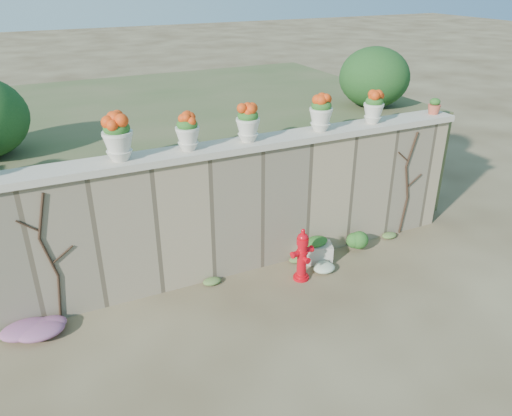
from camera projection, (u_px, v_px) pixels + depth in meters
ground at (287, 333)px, 6.64m from camera, size 80.00×80.00×0.00m
stone_wall at (233, 212)px, 7.67m from camera, size 8.00×0.40×2.00m
wall_cap at (232, 147)px, 7.21m from camera, size 8.10×0.52×0.10m
raised_fill at (172, 150)px, 10.27m from camera, size 9.00×6.00×2.00m
back_shrub_right at (374, 77)px, 9.29m from camera, size 1.30×1.30×1.10m
vine_left at (50, 258)px, 6.46m from camera, size 0.60×0.04×1.91m
vine_right at (407, 183)px, 8.74m from camera, size 0.60×0.04×1.91m
fire_hydrant at (302, 254)px, 7.61m from camera, size 0.38×0.27×0.87m
planter_box at (315, 250)px, 8.18m from camera, size 0.62×0.49×0.45m
green_shrub at (361, 240)px, 8.40m from camera, size 0.52×0.47×0.50m
magenta_clump at (42, 328)px, 6.52m from camera, size 0.97×0.65×0.26m
white_flowers at (321, 267)px, 7.95m from camera, size 0.47×0.38×0.17m
urn_pot_1 at (118, 137)px, 6.44m from camera, size 0.40×0.40×0.62m
urn_pot_2 at (188, 132)px, 6.83m from camera, size 0.33×0.33×0.52m
urn_pot_3 at (248, 123)px, 7.17m from camera, size 0.35×0.35×0.55m
urn_pot_4 at (321, 113)px, 7.65m from camera, size 0.36×0.36×0.57m
urn_pot_5 at (374, 107)px, 8.04m from camera, size 0.33×0.33×0.51m
terracotta_pot at (434, 107)px, 8.61m from camera, size 0.22×0.22×0.26m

